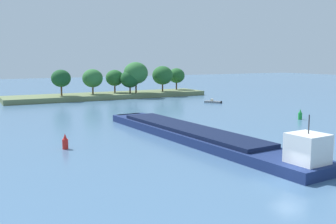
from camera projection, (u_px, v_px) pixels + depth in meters
ground_plane at (287, 182)px, 34.16m from camera, size 400.00×400.00×0.00m
treeline_island at (121, 84)px, 108.17m from camera, size 55.91×11.61×9.95m
cargo_barge at (198, 135)px, 50.71m from camera, size 8.39×40.92×5.72m
small_motorboat at (213, 102)px, 95.35m from camera, size 3.54×4.27×0.95m
channel_buoy_red at (65, 142)px, 46.49m from camera, size 0.70×0.70×1.90m
channel_buoy_green at (300, 115)px, 69.15m from camera, size 0.70×0.70×1.90m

